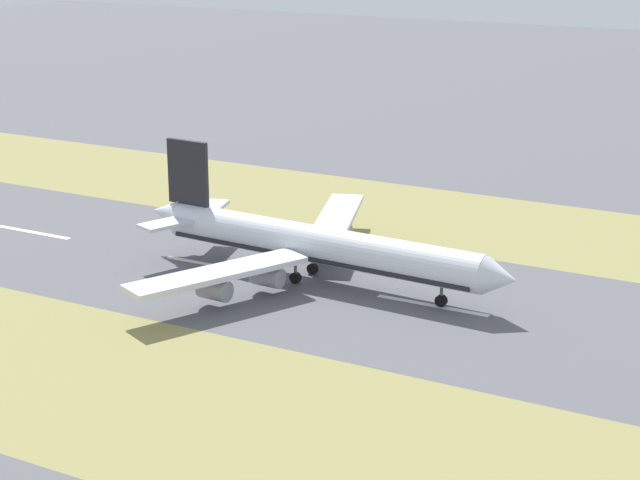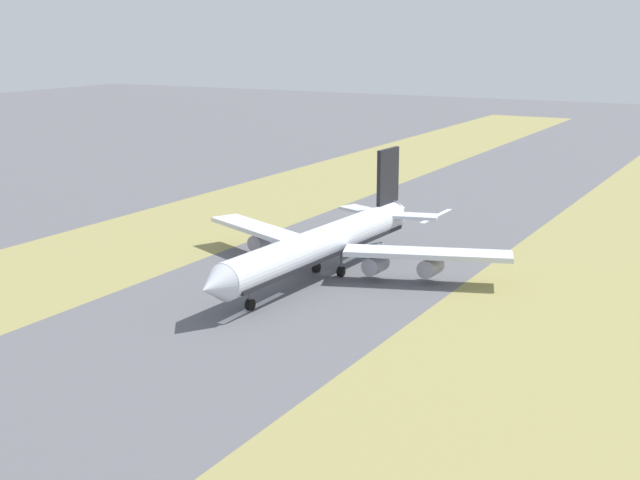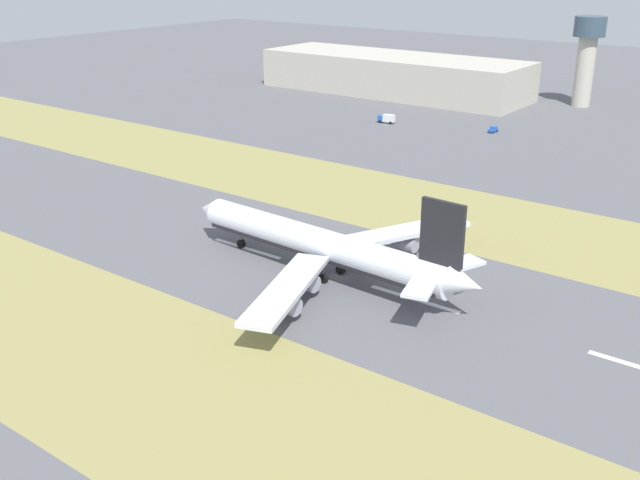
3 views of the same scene
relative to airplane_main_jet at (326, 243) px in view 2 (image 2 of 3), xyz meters
name	(u,v)px [view 2 (image 2 of 3)]	position (x,y,z in m)	size (l,w,h in m)	color
ground_plane	(323,272)	(1.42, -1.88, -6.02)	(800.00, 800.00, 0.00)	#56565B
grass_median_west	(573,309)	(-43.58, -1.88, -6.02)	(40.00, 600.00, 0.01)	olive
grass_median_east	(131,244)	(46.42, -1.88, -6.02)	(40.00, 600.00, 0.01)	olive
centreline_dash_near	(436,216)	(1.42, -58.10, -6.01)	(1.20, 18.00, 0.01)	silver
centreline_dash_mid	(362,253)	(1.42, -18.10, -6.01)	(1.20, 18.00, 0.01)	silver
centreline_dash_far	(253,307)	(1.42, 21.90, -6.01)	(1.20, 18.00, 0.01)	silver
airplane_main_jet	(326,243)	(0.00, 0.00, 0.00)	(64.06, 67.18, 20.20)	silver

